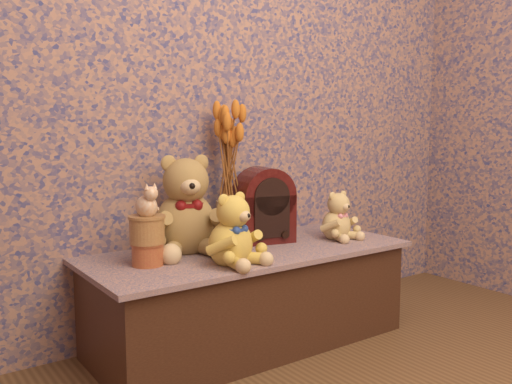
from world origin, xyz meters
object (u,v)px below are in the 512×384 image
Objects in this scene: teddy_small at (337,213)px; cathedral_radio at (264,204)px; teddy_large at (185,200)px; cat_figurine at (146,199)px; ceramic_vase at (229,222)px; biscuit_tin_lower at (148,254)px; teddy_medium at (231,226)px.

teddy_small is 0.70× the size of cathedral_radio.
teddy_large is 3.37× the size of cat_figurine.
teddy_small is 1.84× the size of cat_figurine.
ceramic_vase is 0.47m from biscuit_tin_lower.
teddy_large reaches higher than cathedral_radio.
cat_figurine is (-0.59, -0.09, 0.08)m from cathedral_radio.
ceramic_vase is at bearing 170.20° from cathedral_radio.
cat_figurine reaches higher than teddy_medium.
teddy_large is 1.48× the size of teddy_medium.
biscuit_tin_lower is 0.20m from cat_figurine.
biscuit_tin_lower is (-0.44, -0.15, -0.05)m from ceramic_vase.
teddy_medium is 0.36m from ceramic_vase.
teddy_medium is 2.49× the size of biscuit_tin_lower.
ceramic_vase is 0.49m from cat_figurine.
cathedral_radio is 0.60m from cat_figurine.
ceramic_vase is (-0.14, 0.06, -0.07)m from cathedral_radio.
biscuit_tin_lower is (-0.59, -0.09, -0.12)m from cathedral_radio.
biscuit_tin_lower is at bearing 172.34° from teddy_small.
teddy_medium is 0.32m from biscuit_tin_lower.
teddy_medium is 1.23× the size of teddy_small.
cathedral_radio is at bearing 12.02° from teddy_large.
teddy_medium is (0.04, -0.27, -0.07)m from teddy_large.
biscuit_tin_lower is (-0.88, 0.05, -0.07)m from teddy_small.
cat_figurine is (-0.26, 0.15, 0.10)m from teddy_medium.
biscuit_tin_lower is at bearing -158.43° from cathedral_radio.
cathedral_radio is at bearing 9.02° from biscuit_tin_lower.
teddy_large reaches higher than teddy_medium.
cat_figurine reaches higher than teddy_small.
teddy_medium is at bearing -30.61° from biscuit_tin_lower.
cat_figurine is at bearing -136.42° from teddy_large.
cathedral_radio is 0.61m from biscuit_tin_lower.
cat_figurine is at bearing -158.43° from cathedral_radio.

